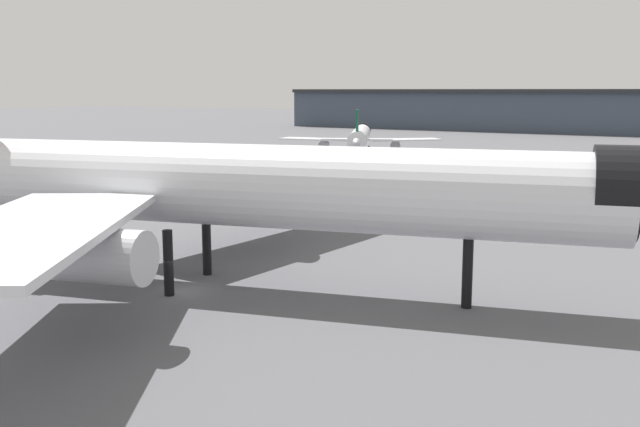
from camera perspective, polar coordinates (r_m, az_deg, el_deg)
The scene contains 5 objects.
ground at distance 52.40m, azimuth -10.93°, elevation -6.10°, with size 900.00×900.00×0.00m, color #56565B.
airliner_near_gate at distance 52.08m, azimuth -8.13°, elevation 2.14°, with size 60.92×54.97×16.68m.
airliner_far_taxiway at distance 150.28m, azimuth 3.13°, elevation 5.99°, with size 31.04×34.82×10.46m.
terminal_building at distance 260.48m, azimuth 17.86°, elevation 7.67°, with size 193.84×44.85×22.13m.
traffic_cone_wingtip at distance 86.36m, azimuth -7.28°, elevation 0.37°, with size 0.46×0.46×0.58m, color #F2600C.
Camera 1 is at (31.18, -39.71, 14.02)m, focal length 41.03 mm.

